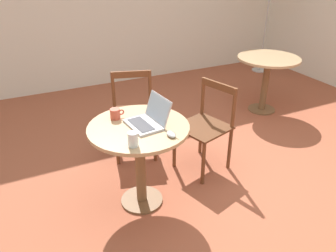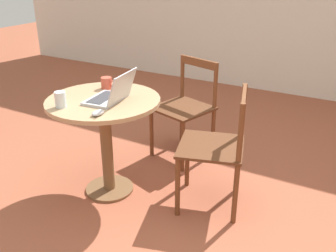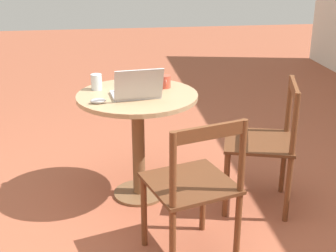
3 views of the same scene
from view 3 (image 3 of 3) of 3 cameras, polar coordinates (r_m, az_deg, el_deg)
cafe_table_near at (r=3.18m, az=-3.71°, el=1.18°), size 0.81×0.81×0.76m
chair_near_right at (r=2.55m, az=3.12°, el=-7.59°), size 0.55×0.55×0.88m
chair_near_back at (r=3.17m, az=11.72°, el=-2.09°), size 0.55×0.55×0.88m
laptop at (r=3.04m, az=-3.88°, el=4.29°), size 0.32×0.34×0.22m
mouse at (r=2.96m, az=-8.52°, el=3.05°), size 0.06×0.10×0.03m
mug at (r=3.25m, az=-0.39°, el=5.44°), size 0.12×0.08×0.09m
drinking_glass at (r=3.24m, az=-8.72°, el=5.33°), size 0.07×0.07×0.11m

